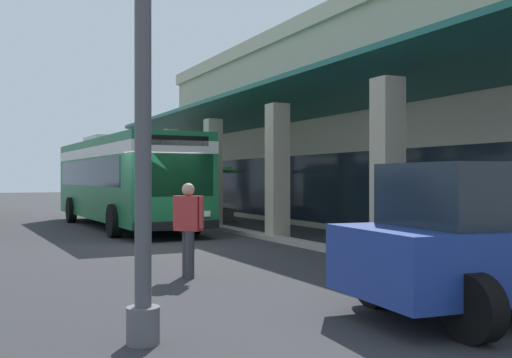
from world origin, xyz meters
TOP-DOWN VIEW (x-y plane):
  - ground at (0.00, 8.00)m, footprint 120.00×120.00m
  - curb_strip at (-2.50, 3.14)m, footprint 36.60×0.50m
  - plaza_building at (-2.50, 12.76)m, footprint 30.80×16.40m
  - transit_bus at (-6.08, 0.32)m, footprint 11.29×3.07m
  - pedestrian at (5.33, -1.19)m, footprint 0.60×0.49m
  - potted_palm at (-6.69, 4.35)m, footprint 1.49×1.95m

SIDE VIEW (x-z plane):
  - ground at x=0.00m, z-range 0.00..0.00m
  - curb_strip at x=-2.50m, z-range 0.00..0.12m
  - potted_palm at x=-6.69m, z-range -0.57..1.68m
  - pedestrian at x=5.33m, z-range 0.10..1.79m
  - transit_bus at x=-6.08m, z-range 0.18..3.52m
  - plaza_building at x=-2.50m, z-range 0.00..7.75m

